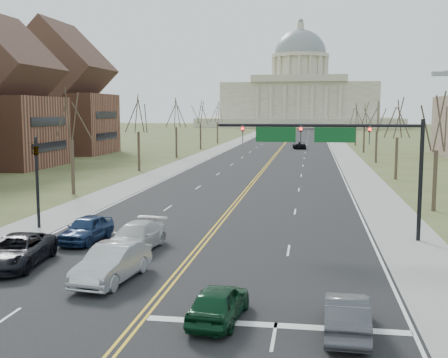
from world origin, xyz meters
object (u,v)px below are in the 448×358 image
(car_sb_inner_lead, at_px, (112,263))
(car_far_nb, at_px, (299,145))
(signal_left, at_px, (37,172))
(car_nb_inner_lead, at_px, (219,302))
(car_sb_outer_second, at_px, (87,229))
(car_sb_outer_lead, at_px, (16,251))
(signal_mast, at_px, (334,143))
(car_far_sb, at_px, (280,135))
(car_sb_inner_second, at_px, (136,237))
(car_nb_outer_lead, at_px, (347,314))

(car_sb_inner_lead, xyz_separation_m, car_far_nb, (6.34, 89.32, -0.11))
(signal_left, height_order, car_far_nb, signal_left)
(car_nb_inner_lead, distance_m, car_sb_outer_second, 14.78)
(car_sb_outer_second, bearing_deg, car_sb_inner_lead, -55.03)
(car_sb_outer_lead, bearing_deg, signal_mast, 23.31)
(car_sb_inner_lead, height_order, car_far_nb, car_sb_inner_lead)
(signal_left, distance_m, car_far_sb, 124.12)
(signal_left, distance_m, car_sb_inner_lead, 13.90)
(signal_mast, xyz_separation_m, car_sb_inner_lead, (-10.11, -10.34, -4.92))
(signal_mast, relative_size, car_far_nb, 2.34)
(car_sb_outer_second, bearing_deg, car_sb_outer_lead, -99.73)
(signal_left, xyz_separation_m, car_sb_outer_lead, (3.27, -8.75, -2.93))
(car_sb_inner_lead, height_order, car_sb_inner_second, car_sb_inner_lead)
(signal_left, distance_m, car_sb_outer_lead, 9.80)
(signal_mast, xyz_separation_m, signal_left, (-18.95, 0.00, -2.05))
(signal_mast, xyz_separation_m, car_far_sb, (-10.17, 123.77, -5.01))
(signal_mast, relative_size, car_far_sb, 2.78)
(car_far_sb, bearing_deg, signal_left, -92.78)
(car_nb_inner_lead, xyz_separation_m, car_far_nb, (0.78, 93.35, 0.02))
(car_nb_outer_lead, height_order, car_sb_inner_second, car_sb_inner_second)
(signal_mast, bearing_deg, car_far_sb, 94.70)
(car_sb_inner_lead, distance_m, car_far_sb, 134.11)
(car_sb_inner_second, distance_m, car_far_sb, 128.61)
(car_nb_inner_lead, height_order, car_nb_outer_lead, car_nb_outer_lead)
(car_nb_inner_lead, height_order, car_sb_outer_lead, car_sb_outer_lead)
(car_far_sb, bearing_deg, car_sb_outer_lead, -91.11)
(car_nb_outer_lead, distance_m, car_far_sb, 139.05)
(car_nb_outer_lead, relative_size, car_sb_inner_second, 0.82)
(car_nb_outer_lead, relative_size, car_sb_outer_second, 0.95)
(car_nb_inner_lead, distance_m, car_sb_outer_lead, 12.47)
(car_sb_outer_second, relative_size, car_far_sb, 1.03)
(car_nb_inner_lead, bearing_deg, car_sb_outer_lead, -21.11)
(car_sb_outer_lead, relative_size, car_sb_outer_second, 1.23)
(car_sb_inner_lead, xyz_separation_m, car_sb_outer_second, (-4.17, 7.09, -0.06))
(car_far_nb, bearing_deg, signal_left, 73.45)
(car_nb_outer_lead, xyz_separation_m, car_sb_outer_lead, (-15.69, 6.15, 0.07))
(car_nb_outer_lead, height_order, car_sb_outer_lead, car_sb_outer_lead)
(signal_left, relative_size, car_far_sb, 1.38)
(car_sb_inner_second, bearing_deg, car_sb_outer_lead, -135.41)
(car_far_nb, bearing_deg, car_nb_inner_lead, 83.85)
(car_sb_inner_lead, bearing_deg, car_sb_outer_lead, 171.18)
(car_sb_outer_lead, xyz_separation_m, car_far_nb, (11.91, 87.73, -0.05))
(car_nb_outer_lead, relative_size, car_far_nb, 0.83)
(signal_mast, distance_m, car_nb_outer_lead, 15.74)
(car_sb_outer_lead, height_order, car_far_nb, car_sb_outer_lead)
(car_nb_inner_lead, xyz_separation_m, car_sb_inner_lead, (-5.56, 4.03, 0.13))
(car_sb_outer_second, bearing_deg, car_nb_outer_lead, -34.69)
(signal_left, bearing_deg, car_sb_inner_second, -30.64)
(car_sb_outer_second, bearing_deg, car_nb_inner_lead, -44.30)
(car_nb_outer_lead, xyz_separation_m, car_sb_inner_lead, (-10.12, 4.57, 0.13))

